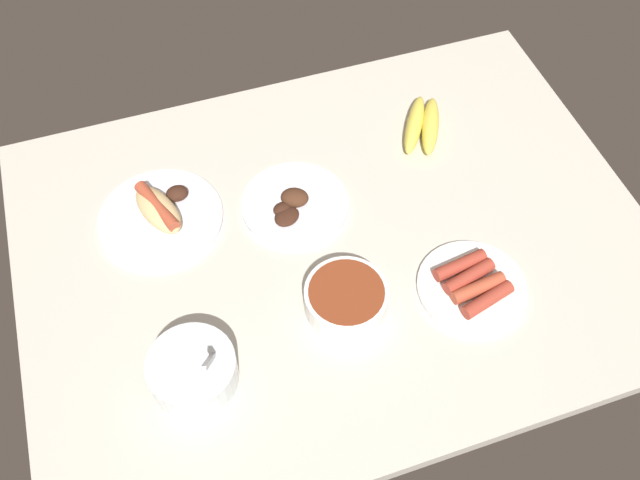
{
  "coord_description": "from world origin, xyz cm",
  "views": [
    {
      "loc": [
        -27.48,
        -72.47,
        111.07
      ],
      "look_at": [
        -3.66,
        -1.29,
        3.0
      ],
      "focal_mm": 39.53,
      "sensor_mm": 36.0,
      "label": 1
    }
  ],
  "objects_px": {
    "bowl_chili": "(346,298)",
    "bowl_coleslaw": "(193,370)",
    "plate_grilled_meat": "(294,205)",
    "banana_bunch": "(422,125)",
    "plate_hotdog_assembled": "(160,213)",
    "plate_sausages": "(472,285)"
  },
  "relations": [
    {
      "from": "banana_bunch",
      "to": "bowl_chili",
      "type": "bearing_deg",
      "value": -130.31
    },
    {
      "from": "bowl_coleslaw",
      "to": "plate_sausages",
      "type": "bearing_deg",
      "value": 1.34
    },
    {
      "from": "plate_hotdog_assembled",
      "to": "plate_grilled_meat",
      "type": "relative_size",
      "value": 1.14
    },
    {
      "from": "bowl_coleslaw",
      "to": "plate_grilled_meat",
      "type": "bearing_deg",
      "value": 47.91
    },
    {
      "from": "banana_bunch",
      "to": "plate_grilled_meat",
      "type": "distance_m",
      "value": 0.34
    },
    {
      "from": "bowl_coleslaw",
      "to": "plate_grilled_meat",
      "type": "distance_m",
      "value": 0.4
    },
    {
      "from": "bowl_chili",
      "to": "bowl_coleslaw",
      "type": "distance_m",
      "value": 0.29
    },
    {
      "from": "bowl_coleslaw",
      "to": "banana_bunch",
      "type": "xyz_separation_m",
      "value": [
        0.59,
        0.4,
        -0.02
      ]
    },
    {
      "from": "bowl_chili",
      "to": "plate_hotdog_assembled",
      "type": "bearing_deg",
      "value": 132.85
    },
    {
      "from": "plate_hotdog_assembled",
      "to": "plate_grilled_meat",
      "type": "xyz_separation_m",
      "value": [
        0.25,
        -0.06,
        -0.01
      ]
    },
    {
      "from": "plate_hotdog_assembled",
      "to": "bowl_chili",
      "type": "distance_m",
      "value": 0.41
    },
    {
      "from": "bowl_coleslaw",
      "to": "plate_grilled_meat",
      "type": "xyz_separation_m",
      "value": [
        0.27,
        0.29,
        -0.02
      ]
    },
    {
      "from": "bowl_chili",
      "to": "bowl_coleslaw",
      "type": "bearing_deg",
      "value": -169.81
    },
    {
      "from": "plate_sausages",
      "to": "bowl_coleslaw",
      "type": "distance_m",
      "value": 0.52
    },
    {
      "from": "banana_bunch",
      "to": "plate_sausages",
      "type": "bearing_deg",
      "value": -99.95
    },
    {
      "from": "plate_grilled_meat",
      "to": "bowl_chili",
      "type": "bearing_deg",
      "value": -84.73
    },
    {
      "from": "plate_grilled_meat",
      "to": "bowl_coleslaw",
      "type": "bearing_deg",
      "value": -132.09
    },
    {
      "from": "plate_hotdog_assembled",
      "to": "bowl_chili",
      "type": "height_order",
      "value": "plate_hotdog_assembled"
    },
    {
      "from": "plate_sausages",
      "to": "plate_grilled_meat",
      "type": "bearing_deg",
      "value": 131.87
    },
    {
      "from": "bowl_chili",
      "to": "plate_grilled_meat",
      "type": "height_order",
      "value": "bowl_chili"
    },
    {
      "from": "bowl_chili",
      "to": "plate_grilled_meat",
      "type": "xyz_separation_m",
      "value": [
        -0.02,
        0.24,
        -0.02
      ]
    },
    {
      "from": "plate_sausages",
      "to": "bowl_chili",
      "type": "distance_m",
      "value": 0.23
    }
  ]
}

